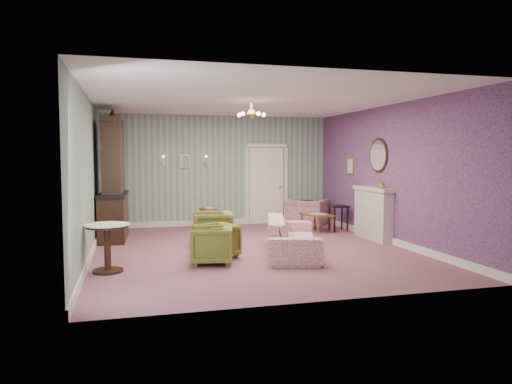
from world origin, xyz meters
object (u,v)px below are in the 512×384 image
object	(u,v)px
coffee_table	(316,223)
side_table_black	(338,218)
sofa_chintz	(292,230)
olive_chair_b	(216,239)
fireplace	(373,213)
dresser	(113,176)
olive_chair_c	(212,227)
wingback_chair	(307,207)
pedestal_table	(107,248)
olive_chair_a	(211,243)

from	to	relation	value
coffee_table	side_table_black	distance (m)	0.58
sofa_chintz	coffee_table	size ratio (longest dim) A/B	2.70
olive_chair_b	side_table_black	xyz separation A→B (m)	(3.45, 2.31, -0.02)
olive_chair_b	coffee_table	xyz separation A→B (m)	(2.88, 2.33, -0.12)
fireplace	side_table_black	bearing A→B (deg)	98.94
olive_chair_b	dresser	distance (m)	3.29
olive_chair_c	sofa_chintz	xyz separation A→B (m)	(1.33, -1.07, 0.06)
olive_chair_c	side_table_black	size ratio (longest dim) A/B	1.26
wingback_chair	side_table_black	distance (m)	1.35
olive_chair_c	olive_chair_b	bearing A→B (deg)	0.13
dresser	coffee_table	bearing A→B (deg)	0.76
sofa_chintz	wingback_chair	world-z (taller)	sofa_chintz
side_table_black	olive_chair_b	bearing A→B (deg)	-146.17
dresser	fireplace	bearing A→B (deg)	-12.60
olive_chair_c	dresser	world-z (taller)	dresser
sofa_chintz	wingback_chair	bearing A→B (deg)	-8.31
coffee_table	pedestal_table	world-z (taller)	pedestal_table
olive_chair_a	sofa_chintz	xyz separation A→B (m)	(1.61, 0.44, 0.10)
pedestal_table	olive_chair_a	bearing A→B (deg)	5.44
pedestal_table	olive_chair_b	bearing A→B (deg)	18.91
olive_chair_b	fireplace	distance (m)	3.80
olive_chair_c	fireplace	world-z (taller)	fireplace
coffee_table	fireplace	bearing A→B (deg)	-60.03
sofa_chintz	olive_chair_a	bearing A→B (deg)	121.57
olive_chair_c	dresser	distance (m)	2.64
coffee_table	side_table_black	size ratio (longest dim) A/B	1.37
olive_chair_c	fireplace	bearing A→B (deg)	95.00
olive_chair_c	coffee_table	size ratio (longest dim) A/B	0.92
dresser	coffee_table	world-z (taller)	dresser
sofa_chintz	olive_chair_b	bearing A→B (deg)	104.91
coffee_table	pedestal_table	size ratio (longest dim) A/B	1.11
pedestal_table	sofa_chintz	bearing A→B (deg)	10.30
olive_chair_a	coffee_table	size ratio (longest dim) A/B	0.82
olive_chair_c	sofa_chintz	size ratio (longest dim) A/B	0.34
olive_chair_a	fireplace	distance (m)	4.10
fireplace	olive_chair_a	bearing A→B (deg)	-159.25
side_table_black	pedestal_table	distance (m)	6.06
pedestal_table	dresser	bearing A→B (deg)	90.00
olive_chair_c	wingback_chair	distance (m)	3.96
wingback_chair	side_table_black	bearing A→B (deg)	144.70
fireplace	pedestal_table	bearing A→B (deg)	-163.70
sofa_chintz	wingback_chair	distance (m)	4.01
olive_chair_c	wingback_chair	size ratio (longest dim) A/B	0.76
sofa_chintz	fireplace	xyz separation A→B (m)	(2.22, 1.01, 0.12)
olive_chair_c	wingback_chair	bearing A→B (deg)	136.47
olive_chair_b	olive_chair_c	world-z (taller)	olive_chair_c
side_table_black	coffee_table	bearing A→B (deg)	178.50
wingback_chair	coffee_table	xyz separation A→B (m)	(-0.23, -1.28, -0.23)
dresser	side_table_black	world-z (taller)	dresser
dresser	side_table_black	distance (m)	5.41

